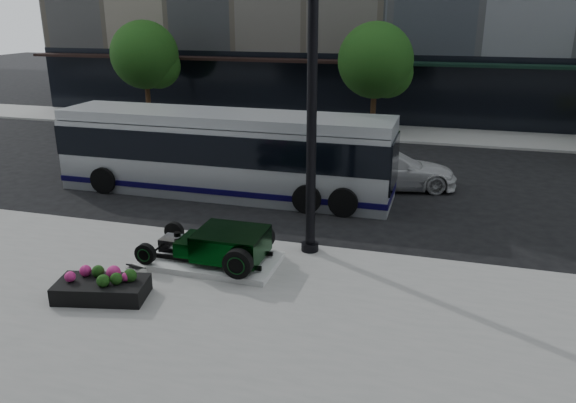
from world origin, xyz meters
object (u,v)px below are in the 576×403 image
(flower_planter, at_px, (102,288))
(transit_bus, at_px, (225,153))
(lamppost, at_px, (312,106))
(white_sedan, at_px, (390,169))
(hot_rod, at_px, (223,244))

(flower_planter, xyz_separation_m, transit_bus, (-0.39, 8.38, 1.13))
(lamppost, height_order, flower_planter, lamppost)
(lamppost, height_order, white_sedan, lamppost)
(hot_rod, relative_size, flower_planter, 1.47)
(white_sedan, bearing_deg, flower_planter, 139.26)
(hot_rod, relative_size, transit_bus, 0.27)
(transit_bus, height_order, white_sedan, transit_bus)
(flower_planter, relative_size, white_sedan, 0.45)
(flower_planter, distance_m, white_sedan, 11.88)
(transit_bus, bearing_deg, lamppost, -46.44)
(hot_rod, height_order, transit_bus, transit_bus)
(flower_planter, distance_m, transit_bus, 8.46)
(transit_bus, distance_m, white_sedan, 6.16)
(hot_rod, xyz_separation_m, flower_planter, (-2.00, -2.37, -0.34))
(lamppost, relative_size, flower_planter, 3.89)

